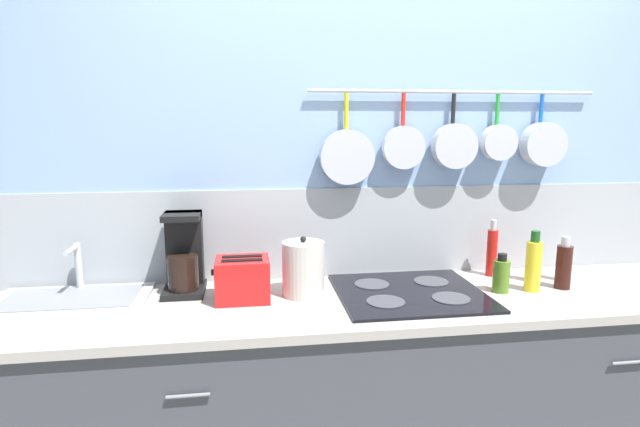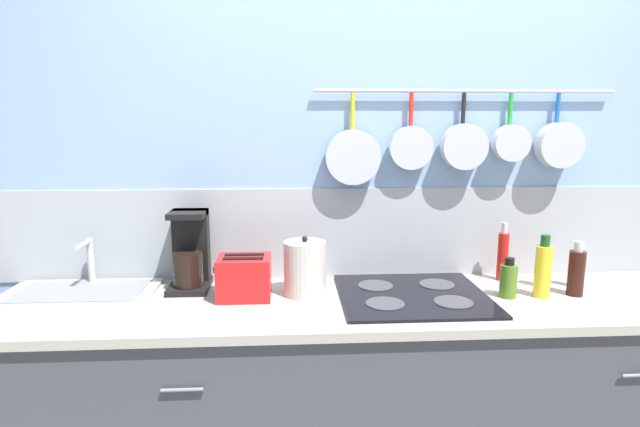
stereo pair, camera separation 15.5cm
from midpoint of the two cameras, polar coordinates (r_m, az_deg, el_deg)
The scene contains 14 objects.
wall_back at distance 2.27m, azimuth 4.76°, elevation 2.61°, with size 7.20×0.16×2.60m.
cabinet_base at distance 2.23m, azimuth 6.52°, elevation -20.71°, with size 3.18×0.60×0.85m.
countertop at distance 2.04m, azimuth 6.78°, elevation -9.94°, with size 3.22×0.62×0.03m.
sink_basin at distance 2.23m, azimuth -28.43°, elevation -8.48°, with size 0.58×0.33×0.20m.
coffee_maker at distance 2.15m, azimuth -17.30°, elevation -4.96°, with size 0.16×0.21×0.33m.
toaster at distance 2.00m, azimuth -11.06°, elevation -7.40°, with size 0.22×0.17×0.17m.
kettle at distance 2.01m, azimuth -4.14°, elevation -6.32°, with size 0.17×0.17×0.24m.
cooktop at distance 2.07m, azimuth 8.09°, elevation -8.94°, with size 0.58×0.54×0.01m.
bottle_dish_soap at distance 2.16m, azimuth 18.09°, elevation -6.75°, with size 0.07×0.07×0.16m.
bottle_sesame_oil at distance 2.37m, azimuth 17.29°, elevation -4.15°, with size 0.05×0.05×0.26m.
bottle_vinegar at distance 2.21m, azimuth 21.37°, elevation -5.48°, with size 0.06×0.06×0.25m.
bottle_olive_oil at distance 2.36m, azimuth 21.38°, elevation -5.41°, with size 0.06×0.06×0.17m.
bottle_hot_sauce at distance 2.30m, azimuth 24.37°, elevation -5.47°, with size 0.06×0.06×0.22m.
bottle_cooking_wine at distance 2.41m, azimuth 24.49°, elevation -5.09°, with size 0.05×0.05×0.19m.
Camera 1 is at (-0.59, -1.84, 1.57)m, focal length 28.00 mm.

